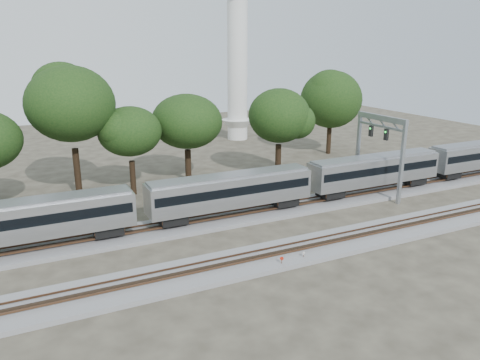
{
  "coord_description": "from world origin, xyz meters",
  "views": [
    {
      "loc": [
        -14.13,
        -35.67,
        17.63
      ],
      "look_at": [
        5.51,
        5.0,
        4.48
      ],
      "focal_mm": 35.0,
      "sensor_mm": 36.0,
      "label": 1
    }
  ],
  "objects": [
    {
      "name": "signal_gantry",
      "position": [
        24.33,
        6.0,
        7.06
      ],
      "size": [
        0.67,
        7.96,
        9.69
      ],
      "color": "gray",
      "rests_on": "ground"
    },
    {
      "name": "switch_stand_white",
      "position": [
        6.35,
        -5.59,
        0.56
      ],
      "size": [
        0.27,
        0.13,
        0.88
      ],
      "rotation": [
        0.0,
        0.0,
        0.39
      ],
      "color": "#512D19",
      "rests_on": "ground"
    },
    {
      "name": "switch_stand_red",
      "position": [
        4.06,
        -5.83,
        0.63
      ],
      "size": [
        0.3,
        0.15,
        0.99
      ],
      "rotation": [
        0.0,
        0.0,
        -0.41
      ],
      "color": "#512D19",
      "rests_on": "ground"
    },
    {
      "name": "switch_lever",
      "position": [
        6.69,
        -5.16,
        0.15
      ],
      "size": [
        0.54,
        0.38,
        0.3
      ],
      "primitive_type": "cube",
      "rotation": [
        0.0,
        0.0,
        0.17
      ],
      "color": "#512D19",
      "rests_on": "ground"
    },
    {
      "name": "tree_3",
      "position": [
        -8.33,
        20.35,
        11.15
      ],
      "size": [
        11.34,
        11.34,
        15.99
      ],
      "color": "black",
      "rests_on": "ground"
    },
    {
      "name": "tree_7",
      "position": [
        32.48,
        26.83,
        8.99
      ],
      "size": [
        9.16,
        9.16,
        12.91
      ],
      "color": "black",
      "rests_on": "ground"
    },
    {
      "name": "train",
      "position": [
        24.04,
        6.0,
        3.23
      ],
      "size": [
        129.22,
        3.15,
        4.64
      ],
      "color": "#B9BBC0",
      "rests_on": "ground"
    },
    {
      "name": "track_near",
      "position": [
        0.0,
        -4.0,
        0.21
      ],
      "size": [
        160.0,
        5.0,
        0.73
      ],
      "color": "slate",
      "rests_on": "ground"
    },
    {
      "name": "tree_6",
      "position": [
        17.52,
        17.9,
        8.48
      ],
      "size": [
        8.63,
        8.63,
        12.17
      ],
      "color": "black",
      "rests_on": "ground"
    },
    {
      "name": "ground",
      "position": [
        0.0,
        0.0,
        0.0
      ],
      "size": [
        160.0,
        160.0,
        0.0
      ],
      "primitive_type": "plane",
      "color": "#383328",
      "rests_on": "ground"
    },
    {
      "name": "tree_4",
      "position": [
        -2.17,
        18.98,
        7.73
      ],
      "size": [
        7.87,
        7.87,
        11.1
      ],
      "color": "black",
      "rests_on": "ground"
    },
    {
      "name": "track_far",
      "position": [
        0.0,
        6.0,
        0.21
      ],
      "size": [
        160.0,
        5.0,
        0.73
      ],
      "color": "slate",
      "rests_on": "ground"
    },
    {
      "name": "tree_5",
      "position": [
        5.67,
        21.06,
        8.09
      ],
      "size": [
        8.24,
        8.24,
        11.62
      ],
      "color": "black",
      "rests_on": "ground"
    }
  ]
}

